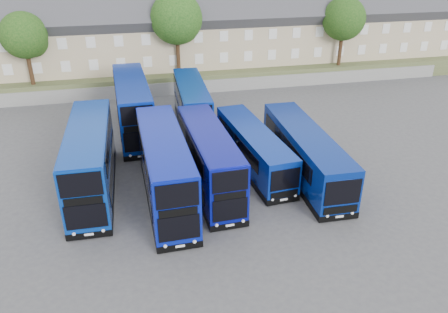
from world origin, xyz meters
TOP-DOWN VIEW (x-y plane):
  - ground at (0.00, 0.00)m, footprint 120.00×120.00m
  - retaining_wall at (0.00, 24.00)m, footprint 70.00×0.40m
  - earth_bank at (0.00, 34.00)m, footprint 80.00×20.00m
  - terrace_row at (6.00, 30.00)m, footprint 66.00×10.40m
  - dd_front_left at (-7.04, 4.06)m, footprint 2.98×12.03m
  - dd_front_mid at (-2.11, 1.69)m, footprint 2.99×11.94m
  - dd_front_right at (1.10, 2.61)m, footprint 2.94×11.13m
  - dd_rear_left at (-3.72, 14.10)m, footprint 3.24×12.44m
  - dd_rear_right at (1.67, 13.85)m, footprint 2.93×11.00m
  - coach_east_a at (5.07, 4.91)m, footprint 3.44×11.71m
  - coach_east_b at (8.50, 2.92)m, footprint 3.01×12.99m
  - tree_west at (-13.85, 25.10)m, footprint 4.80×4.80m
  - tree_mid at (2.15, 25.60)m, footprint 5.76×5.76m
  - tree_east at (22.15, 25.10)m, footprint 5.12×5.12m
  - tree_far at (28.15, 32.10)m, footprint 5.44×5.44m

SIDE VIEW (x-z plane):
  - ground at x=0.00m, z-range 0.00..0.00m
  - retaining_wall at x=0.00m, z-range 0.00..1.50m
  - earth_bank at x=0.00m, z-range 0.00..2.00m
  - coach_east_a at x=5.07m, z-range -0.03..3.12m
  - coach_east_b at x=8.50m, z-range -0.03..3.50m
  - dd_rear_right at x=1.67m, z-range -0.04..4.29m
  - dd_front_right at x=1.10m, z-range -0.04..4.35m
  - dd_front_mid at x=-2.11m, z-range -0.04..4.68m
  - dd_front_left at x=-7.04m, z-range -0.04..4.72m
  - dd_rear_left at x=-3.72m, z-range -0.04..4.87m
  - terrace_row at x=6.00m, z-range 1.00..12.20m
  - tree_west at x=-13.85m, z-range 3.23..10.88m
  - tree_east at x=22.15m, z-range 3.31..11.47m
  - tree_far at x=28.15m, z-range 3.39..12.06m
  - tree_mid at x=2.15m, z-range 3.48..12.66m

